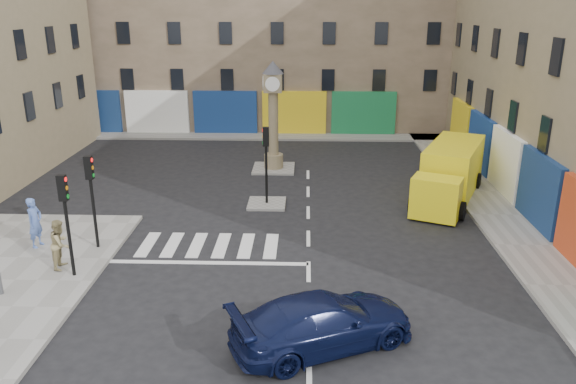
{
  "coord_description": "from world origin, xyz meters",
  "views": [
    {
      "loc": [
        -0.16,
        -17.38,
        9.36
      ],
      "look_at": [
        -0.85,
        4.1,
        2.0
      ],
      "focal_mm": 35.0,
      "sensor_mm": 36.0,
      "label": 1
    }
  ],
  "objects_px": {
    "traffic_light_left_far": "(91,187)",
    "clock_pillar": "(273,109)",
    "pedestrian_blue": "(35,222)",
    "pedestrian_tan": "(61,244)",
    "navy_sedan": "(323,322)",
    "traffic_light_left_near": "(65,210)",
    "traffic_light_island": "(266,153)",
    "yellow_van": "(450,173)"
  },
  "relations": [
    {
      "from": "traffic_light_island",
      "to": "clock_pillar",
      "type": "height_order",
      "value": "clock_pillar"
    },
    {
      "from": "pedestrian_blue",
      "to": "traffic_light_island",
      "type": "bearing_deg",
      "value": -46.08
    },
    {
      "from": "yellow_van",
      "to": "pedestrian_tan",
      "type": "relative_size",
      "value": 4.09
    },
    {
      "from": "traffic_light_left_near",
      "to": "navy_sedan",
      "type": "height_order",
      "value": "traffic_light_left_near"
    },
    {
      "from": "traffic_light_left_far",
      "to": "pedestrian_tan",
      "type": "distance_m",
      "value": 2.45
    },
    {
      "from": "navy_sedan",
      "to": "pedestrian_tan",
      "type": "relative_size",
      "value": 2.9
    },
    {
      "from": "pedestrian_tan",
      "to": "traffic_light_left_near",
      "type": "bearing_deg",
      "value": -135.86
    },
    {
      "from": "traffic_light_left_far",
      "to": "yellow_van",
      "type": "height_order",
      "value": "traffic_light_left_far"
    },
    {
      "from": "clock_pillar",
      "to": "traffic_light_left_near",
      "type": "bearing_deg",
      "value": -114.55
    },
    {
      "from": "pedestrian_blue",
      "to": "clock_pillar",
      "type": "bearing_deg",
      "value": -25.26
    },
    {
      "from": "traffic_light_left_near",
      "to": "pedestrian_tan",
      "type": "bearing_deg",
      "value": 135.96
    },
    {
      "from": "clock_pillar",
      "to": "pedestrian_tan",
      "type": "bearing_deg",
      "value": -117.77
    },
    {
      "from": "traffic_light_island",
      "to": "navy_sedan",
      "type": "distance_m",
      "value": 11.97
    },
    {
      "from": "clock_pillar",
      "to": "traffic_light_left_far",
      "type": "bearing_deg",
      "value": -118.94
    },
    {
      "from": "navy_sedan",
      "to": "pedestrian_tan",
      "type": "bearing_deg",
      "value": 39.36
    },
    {
      "from": "pedestrian_tan",
      "to": "pedestrian_blue",
      "type": "bearing_deg",
      "value": 42.64
    },
    {
      "from": "pedestrian_tan",
      "to": "clock_pillar",
      "type": "bearing_deg",
      "value": -29.58
    },
    {
      "from": "clock_pillar",
      "to": "pedestrian_tan",
      "type": "relative_size",
      "value": 3.33
    },
    {
      "from": "traffic_light_left_near",
      "to": "pedestrian_blue",
      "type": "bearing_deg",
      "value": 134.85
    },
    {
      "from": "yellow_van",
      "to": "pedestrian_blue",
      "type": "distance_m",
      "value": 18.87
    },
    {
      "from": "traffic_light_left_near",
      "to": "traffic_light_left_far",
      "type": "distance_m",
      "value": 2.4
    },
    {
      "from": "clock_pillar",
      "to": "pedestrian_blue",
      "type": "bearing_deg",
      "value": -127.33
    },
    {
      "from": "traffic_light_left_near",
      "to": "yellow_van",
      "type": "relative_size",
      "value": 0.49
    },
    {
      "from": "traffic_light_left_far",
      "to": "pedestrian_tan",
      "type": "height_order",
      "value": "traffic_light_left_far"
    },
    {
      "from": "traffic_light_left_far",
      "to": "clock_pillar",
      "type": "relative_size",
      "value": 0.61
    },
    {
      "from": "traffic_light_island",
      "to": "pedestrian_tan",
      "type": "xyz_separation_m",
      "value": [
        -6.94,
        -7.18,
        -1.52
      ]
    },
    {
      "from": "clock_pillar",
      "to": "pedestrian_tan",
      "type": "height_order",
      "value": "clock_pillar"
    },
    {
      "from": "clock_pillar",
      "to": "yellow_van",
      "type": "distance_m",
      "value": 10.39
    },
    {
      "from": "traffic_light_left_near",
      "to": "traffic_light_island",
      "type": "distance_m",
      "value": 10.03
    },
    {
      "from": "traffic_light_left_near",
      "to": "navy_sedan",
      "type": "bearing_deg",
      "value": -23.57
    },
    {
      "from": "clock_pillar",
      "to": "yellow_van",
      "type": "relative_size",
      "value": 0.81
    },
    {
      "from": "traffic_light_left_near",
      "to": "traffic_light_island",
      "type": "relative_size",
      "value": 1.0
    },
    {
      "from": "yellow_van",
      "to": "traffic_light_left_far",
      "type": "bearing_deg",
      "value": -132.58
    },
    {
      "from": "pedestrian_tan",
      "to": "navy_sedan",
      "type": "bearing_deg",
      "value": -117.11
    },
    {
      "from": "traffic_light_left_far",
      "to": "pedestrian_blue",
      "type": "height_order",
      "value": "traffic_light_left_far"
    },
    {
      "from": "pedestrian_tan",
      "to": "yellow_van",
      "type": "bearing_deg",
      "value": -63.88
    },
    {
      "from": "yellow_van",
      "to": "pedestrian_blue",
      "type": "bearing_deg",
      "value": -135.48
    },
    {
      "from": "clock_pillar",
      "to": "pedestrian_blue",
      "type": "relative_size",
      "value": 3.04
    },
    {
      "from": "traffic_light_island",
      "to": "yellow_van",
      "type": "bearing_deg",
      "value": 7.95
    },
    {
      "from": "clock_pillar",
      "to": "yellow_van",
      "type": "bearing_deg",
      "value": -27.87
    },
    {
      "from": "traffic_light_left_far",
      "to": "navy_sedan",
      "type": "xyz_separation_m",
      "value": [
        8.69,
        -6.19,
        -1.85
      ]
    },
    {
      "from": "traffic_light_left_far",
      "to": "yellow_van",
      "type": "relative_size",
      "value": 0.49
    }
  ]
}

